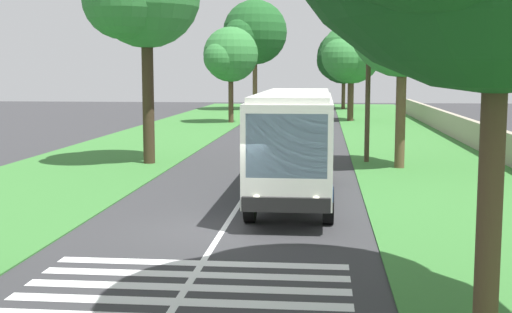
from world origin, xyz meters
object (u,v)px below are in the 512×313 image
object	(u,v)px
coach_bus	(295,138)
trailing_car_1	(313,124)
trailing_car_0	(303,134)
roadside_tree_left_3	(253,34)
utility_pole	(368,82)
roadside_tree_right_0	(342,59)
roadside_tree_left_2	(229,56)
roadside_tree_right_1	(350,55)
roadside_tree_right_3	(401,26)

from	to	relation	value
coach_bus	trailing_car_1	bearing A→B (deg)	-0.47
trailing_car_0	roadside_tree_left_3	distance (m)	39.36
trailing_car_0	roadside_tree_left_3	xyz separation A→B (m)	(37.91, 6.86, 8.06)
trailing_car_1	utility_pole	distance (m)	16.18
trailing_car_1	roadside_tree_right_0	world-z (taller)	roadside_tree_right_0
coach_bus	roadside_tree_left_3	xyz separation A→B (m)	(55.48, 7.12, 6.58)
roadside_tree_left_2	roadside_tree_right_0	size ratio (longest dim) A/B	0.89
roadside_tree_right_0	trailing_car_0	bearing A→B (deg)	175.23
trailing_car_1	trailing_car_0	bearing A→B (deg)	176.63
roadside_tree_right_0	utility_pole	bearing A→B (deg)	-180.00
roadside_tree_right_1	roadside_tree_right_3	size ratio (longest dim) A/B	0.96
coach_bus	roadside_tree_right_1	size ratio (longest dim) A/B	1.29
roadside_tree_right_1	utility_pole	bearing A→B (deg)	179.75
roadside_tree_left_3	roadside_tree_right_3	bearing A→B (deg)	-166.32
coach_bus	utility_pole	world-z (taller)	utility_pole
roadside_tree_right_0	roadside_tree_right_1	size ratio (longest dim) A/B	1.07
coach_bus	roadside_tree_right_3	distance (m)	10.23
roadside_tree_right_3	roadside_tree_right_1	bearing A→B (deg)	2.21
roadside_tree_right_3	utility_pole	xyz separation A→B (m)	(1.77, 1.29, -2.54)
roadside_tree_right_3	utility_pole	world-z (taller)	roadside_tree_right_3
trailing_car_1	roadside_tree_right_3	size ratio (longest dim) A/B	0.48
trailing_car_0	trailing_car_1	bearing A→B (deg)	-3.37
roadside_tree_left_2	roadside_tree_right_3	bearing A→B (deg)	-156.96
trailing_car_0	roadside_tree_left_3	size ratio (longest dim) A/B	0.34
roadside_tree_left_2	coach_bus	bearing A→B (deg)	-168.57
roadside_tree_right_0	roadside_tree_right_3	xyz separation A→B (m)	(-49.73, -1.29, 0.51)
utility_pole	roadside_tree_right_1	bearing A→B (deg)	-0.25
trailing_car_1	roadside_tree_left_3	bearing A→B (deg)	13.75
trailing_car_0	utility_pole	distance (m)	8.94
trailing_car_0	roadside_tree_right_3	bearing A→B (deg)	-153.64
trailing_car_1	roadside_tree_left_3	xyz separation A→B (m)	(29.95, 7.33, 8.06)
roadside_tree_right_3	trailing_car_1	bearing A→B (deg)	13.56
trailing_car_0	roadside_tree_left_3	world-z (taller)	roadside_tree_left_3
roadside_tree_right_0	roadside_tree_right_3	distance (m)	49.75
trailing_car_1	roadside_tree_left_3	distance (m)	31.87
roadside_tree_right_1	roadside_tree_right_3	bearing A→B (deg)	-177.79
coach_bus	utility_pole	distance (m)	10.57
trailing_car_1	roadside_tree_left_3	size ratio (longest dim) A/B	0.34
roadside_tree_right_0	roadside_tree_right_1	xyz separation A→B (m)	(-19.53, -0.13, -0.10)
coach_bus	roadside_tree_left_3	bearing A→B (deg)	7.31
trailing_car_0	roadside_tree_right_1	xyz separation A→B (m)	(20.80, -3.49, 5.19)
roadside_tree_right_0	roadside_tree_right_1	distance (m)	19.53
trailing_car_0	utility_pole	bearing A→B (deg)	-156.17
roadside_tree_left_3	roadside_tree_right_3	world-z (taller)	roadside_tree_left_3
roadside_tree_right_0	roadside_tree_right_3	world-z (taller)	roadside_tree_right_0
roadside_tree_left_2	roadside_tree_right_0	world-z (taller)	roadside_tree_right_0
trailing_car_0	trailing_car_1	distance (m)	7.98
roadside_tree_left_2	roadside_tree_left_3	distance (m)	20.41
trailing_car_1	roadside_tree_left_2	distance (m)	13.23
coach_bus	roadside_tree_right_0	distance (m)	58.10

